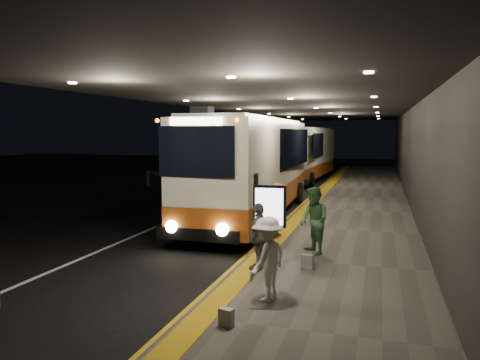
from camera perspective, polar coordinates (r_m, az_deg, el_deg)
The scene contains 18 objects.
ground at distance 15.97m, azimuth -4.73°, elevation -6.24°, with size 90.00×90.00×0.00m, color black.
lane_line_white at distance 21.19m, azimuth -4.31°, elevation -3.20°, with size 0.12×50.00×0.01m, color silver.
kerb_stripe_yellow at distance 20.09m, azimuth 6.83°, elevation -3.73°, with size 0.18×50.00×0.01m, color gold.
sidewalk at distance 19.82m, azimuth 13.69°, elevation -3.79°, with size 4.50×50.00×0.15m, color #514C44.
tactile_strip at distance 19.99m, azimuth 8.25°, elevation -3.36°, with size 0.50×50.00×0.01m, color gold.
terminal_wall at distance 19.56m, azimuth 20.52°, elevation 4.50°, with size 0.10×50.00×6.00m, color black.
support_columns at distance 19.92m, azimuth -4.59°, elevation 2.57°, with size 0.80×24.80×4.40m.
canopy at distance 19.82m, azimuth 7.42°, elevation 9.46°, with size 9.00×50.00×0.40m, color black.
coach_main at distance 18.31m, azimuth 1.67°, elevation 1.05°, with size 2.90×12.14×3.76m.
coach_second at distance 31.90m, azimuth 7.79°, elevation 2.88°, with size 2.93×11.35×3.53m.
passenger_boarding at distance 14.37m, azimuth 4.73°, elevation -3.63°, with size 0.61×0.40×1.66m, color #C45B5F.
passenger_waiting_green at distance 12.45m, azimuth 9.01°, elevation -4.92°, with size 0.86×0.53×1.77m, color #40723F.
passenger_waiting_white at distance 9.00m, azimuth 3.37°, elevation -9.56°, with size 1.05×0.49×1.62m, color silver.
passenger_waiting_grey at distance 10.95m, azimuth 2.32°, elevation -6.87°, with size 0.92×0.47×1.57m, color #4E4D52.
bag_polka at distance 11.23m, azimuth 8.19°, elevation -9.85°, with size 0.28×0.12×0.34m, color black.
bag_plain at distance 8.06m, azimuth -1.68°, elevation -16.39°, with size 0.24×0.14×0.30m, color #B8B1AC.
info_sign at distance 12.25m, azimuth 3.62°, elevation -3.39°, with size 0.87×0.21×1.82m.
stanchion_post at distance 11.52m, azimuth 2.43°, elevation -7.25°, with size 0.05×0.05×1.17m, color black.
Camera 1 is at (5.74, -14.52, 3.36)m, focal length 35.00 mm.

